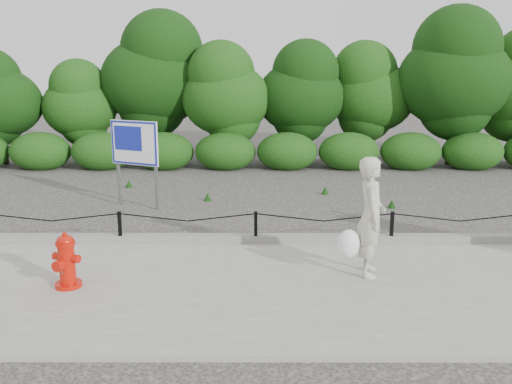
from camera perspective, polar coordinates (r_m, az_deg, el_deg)
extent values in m
plane|color=#2D2B28|center=(10.08, -0.03, -5.80)|extent=(90.00, 90.00, 0.00)
cube|color=gray|center=(8.20, -0.05, -10.10)|extent=(14.00, 4.00, 0.08)
cube|color=slate|center=(10.08, -0.03, -4.90)|extent=(14.00, 0.22, 0.14)
cube|color=black|center=(10.28, -14.13, -3.62)|extent=(0.06, 0.06, 0.60)
cube|color=black|center=(9.96, -0.03, -3.74)|extent=(0.06, 0.06, 0.60)
cube|color=black|center=(10.27, 14.09, -3.63)|extent=(0.06, 0.06, 0.60)
cylinder|color=black|center=(10.59, -20.77, -2.35)|extent=(2.50, 0.02, 0.02)
cylinder|color=black|center=(9.98, -7.23, -2.50)|extent=(2.50, 0.02, 0.02)
cylinder|color=black|center=(9.98, 7.18, -2.50)|extent=(2.50, 0.02, 0.02)
cylinder|color=black|center=(10.58, 20.75, -2.36)|extent=(2.50, 0.02, 0.02)
cylinder|color=black|center=(20.17, -25.02, 5.31)|extent=(0.18, 0.18, 1.87)
ellipsoid|color=#194911|center=(20.06, -25.39, 9.02)|extent=(2.77, 2.40, 3.00)
cylinder|color=black|center=(19.63, -17.85, 5.48)|extent=(0.18, 0.18, 1.70)
ellipsoid|color=#194911|center=(19.52, -18.10, 8.94)|extent=(2.52, 2.18, 2.72)
cylinder|color=black|center=(19.36, -10.47, 6.97)|extent=(0.18, 0.18, 2.49)
ellipsoid|color=#194911|center=(19.26, -10.69, 12.13)|extent=(3.69, 3.19, 3.98)
cylinder|color=black|center=(18.30, -3.13, 6.02)|extent=(0.18, 0.18, 1.99)
ellipsoid|color=#194911|center=(18.18, -3.18, 10.37)|extent=(2.94, 2.54, 3.18)
cylinder|color=black|center=(18.73, 4.65, 6.20)|extent=(0.18, 0.18, 2.01)
ellipsoid|color=#194911|center=(18.61, 4.73, 10.51)|extent=(2.98, 2.58, 3.22)
cylinder|color=black|center=(19.48, 11.95, 6.21)|extent=(0.18, 0.18, 2.00)
ellipsoid|color=#194911|center=(19.36, 12.15, 10.32)|extent=(2.96, 2.56, 3.20)
cylinder|color=black|center=(19.36, 19.77, 6.46)|extent=(0.18, 0.18, 2.52)
ellipsoid|color=#194911|center=(19.26, 20.19, 11.68)|extent=(3.74, 3.23, 4.04)
cylinder|color=#BD1307|center=(8.61, -19.11, -9.17)|extent=(0.50, 0.50, 0.07)
cylinder|color=#BD1307|center=(8.50, -19.28, -7.14)|extent=(0.30, 0.30, 0.59)
cylinder|color=#BD1307|center=(8.40, -19.44, -5.12)|extent=(0.36, 0.36, 0.05)
ellipsoid|color=#BD1307|center=(8.39, -19.46, -4.91)|extent=(0.32, 0.32, 0.19)
cylinder|color=#BD1307|center=(8.36, -19.51, -4.24)|extent=(0.08, 0.08, 0.05)
cylinder|color=#BD1307|center=(8.57, -20.19, -6.36)|extent=(0.14, 0.15, 0.12)
cylinder|color=#BD1307|center=(8.37, -18.45, -6.68)|extent=(0.14, 0.15, 0.12)
cylinder|color=#BD1307|center=(8.36, -20.03, -7.30)|extent=(0.20, 0.18, 0.16)
cylinder|color=slate|center=(8.40, -19.78, -7.81)|extent=(0.01, 0.06, 0.13)
imported|color=#BBBAA0|center=(8.51, 11.99, -2.57)|extent=(0.53, 0.74, 1.87)
ellipsoid|color=white|center=(8.41, 9.73, -5.39)|extent=(0.34, 0.26, 0.45)
cube|color=slate|center=(13.27, -14.31, 3.00)|extent=(0.08, 0.08, 2.05)
cube|color=slate|center=(12.63, -10.51, 2.69)|extent=(0.08, 0.08, 2.05)
cube|color=white|center=(12.83, -12.68, 5.07)|extent=(1.18, 0.57, 1.02)
cube|color=#1621A0|center=(12.81, -12.75, 5.05)|extent=(1.14, 0.53, 0.99)
cube|color=#1621A0|center=(12.89, -13.34, 5.53)|extent=(0.70, 0.33, 0.56)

